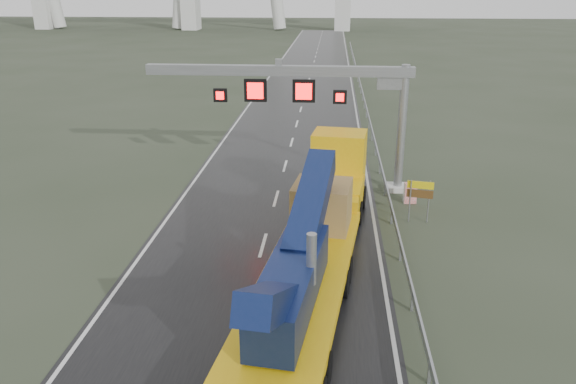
# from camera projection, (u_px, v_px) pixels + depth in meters

# --- Properties ---
(road) EXTENTS (11.00, 200.00, 0.02)m
(road) POSITION_uv_depth(u_px,v_px,m) (301.00, 109.00, 53.75)
(road) COLOR black
(road) RESTS_ON ground
(guardrail) EXTENTS (0.20, 140.00, 1.40)m
(guardrail) POSITION_uv_depth(u_px,v_px,m) (372.00, 129.00, 43.70)
(guardrail) COLOR gray
(guardrail) RESTS_ON ground
(sign_gantry) EXTENTS (14.90, 1.20, 7.42)m
(sign_gantry) POSITION_uv_depth(u_px,v_px,m) (317.00, 93.00, 31.07)
(sign_gantry) COLOR silver
(sign_gantry) RESTS_ON ground
(heavy_haul_truck) EXTENTS (5.52, 20.93, 4.87)m
(heavy_haul_truck) POSITION_uv_depth(u_px,v_px,m) (317.00, 226.00, 23.10)
(heavy_haul_truck) COLOR gold
(heavy_haul_truck) RESTS_ON ground
(exit_sign_pair) EXTENTS (1.28, 0.28, 2.20)m
(exit_sign_pair) POSITION_uv_depth(u_px,v_px,m) (420.00, 193.00, 27.72)
(exit_sign_pair) COLOR gray
(exit_sign_pair) RESTS_ON ground
(striped_barrier) EXTENTS (0.71, 0.44, 1.14)m
(striped_barrier) POSITION_uv_depth(u_px,v_px,m) (410.00, 193.00, 30.56)
(striped_barrier) COLOR red
(striped_barrier) RESTS_ON ground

